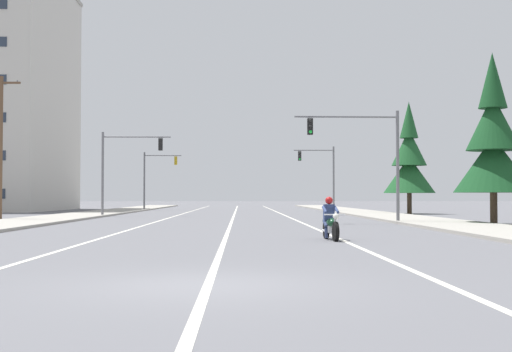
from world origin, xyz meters
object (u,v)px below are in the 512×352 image
at_px(motorcycle_with_rider, 330,223).
at_px(traffic_signal_near_left, 123,160).
at_px(conifer_tree_right_verge_far, 409,162).
at_px(utility_pole_left_near, 1,145).
at_px(traffic_signal_mid_right, 322,169).
at_px(conifer_tree_right_verge_near, 493,145).
at_px(traffic_signal_mid_left, 155,172).
at_px(traffic_signal_near_right, 367,148).

height_order(motorcycle_with_rider, traffic_signal_near_left, traffic_signal_near_left).
bearing_deg(conifer_tree_right_verge_far, utility_pole_left_near, -151.50).
bearing_deg(traffic_signal_mid_right, traffic_signal_near_left, -138.83).
bearing_deg(traffic_signal_mid_right, conifer_tree_right_verge_near, -79.67).
bearing_deg(utility_pole_left_near, traffic_signal_near_left, 56.18).
bearing_deg(traffic_signal_mid_right, motorcycle_with_rider, -96.37).
height_order(traffic_signal_near_left, traffic_signal_mid_left, same).
bearing_deg(motorcycle_with_rider, utility_pole_left_near, 132.97).
distance_m(motorcycle_with_rider, traffic_signal_near_left, 30.28).
xyz_separation_m(traffic_signal_near_right, traffic_signal_near_left, (-15.66, 13.14, -0.04)).
relative_size(traffic_signal_mid_left, conifer_tree_right_verge_far, 0.65).
bearing_deg(traffic_signal_near_left, motorcycle_with_rider, -67.05).
relative_size(motorcycle_with_rider, traffic_signal_near_left, 0.35).
bearing_deg(motorcycle_with_rider, traffic_signal_mid_left, 103.53).
height_order(traffic_signal_near_right, utility_pole_left_near, utility_pole_left_near).
height_order(traffic_signal_mid_left, utility_pole_left_near, utility_pole_left_near).
distance_m(traffic_signal_mid_right, conifer_tree_right_verge_near, 30.19).
relative_size(conifer_tree_right_verge_near, conifer_tree_right_verge_far, 0.95).
bearing_deg(conifer_tree_right_verge_near, motorcycle_with_rider, -129.29).
height_order(motorcycle_with_rider, conifer_tree_right_verge_far, conifer_tree_right_verge_far).
xyz_separation_m(traffic_signal_near_right, conifer_tree_right_verge_near, (6.18, -2.19, -0.03)).
bearing_deg(conifer_tree_right_verge_near, utility_pole_left_near, 166.71).
bearing_deg(motorcycle_with_rider, conifer_tree_right_verge_far, 72.13).
bearing_deg(traffic_signal_mid_left, traffic_signal_near_left, -88.75).
relative_size(motorcycle_with_rider, conifer_tree_right_verge_far, 0.23).
relative_size(utility_pole_left_near, conifer_tree_right_verge_far, 0.93).
height_order(traffic_signal_mid_left, conifer_tree_right_verge_near, conifer_tree_right_verge_near).
relative_size(traffic_signal_mid_left, utility_pole_left_near, 0.71).
bearing_deg(traffic_signal_mid_left, conifer_tree_right_verge_far, -34.95).
xyz_separation_m(traffic_signal_near_right, traffic_signal_mid_left, (-16.17, 36.30, -0.11)).
height_order(traffic_signal_mid_left, conifer_tree_right_verge_far, conifer_tree_right_verge_far).
distance_m(motorcycle_with_rider, conifer_tree_right_verge_far, 36.46).
height_order(traffic_signal_near_left, utility_pole_left_near, utility_pole_left_near).
xyz_separation_m(traffic_signal_near_left, conifer_tree_right_verge_near, (21.84, -15.33, 0.02)).
relative_size(motorcycle_with_rider, traffic_signal_mid_left, 0.35).
height_order(traffic_signal_near_right, conifer_tree_right_verge_far, conifer_tree_right_verge_far).
relative_size(traffic_signal_near_right, traffic_signal_mid_left, 1.00).
relative_size(traffic_signal_mid_right, traffic_signal_mid_left, 1.00).
bearing_deg(conifer_tree_right_verge_far, traffic_signal_near_left, -163.37).
xyz_separation_m(traffic_signal_near_left, traffic_signal_mid_left, (-0.51, 23.16, -0.07)).
bearing_deg(traffic_signal_mid_left, conifer_tree_right_verge_near, -59.86).
bearing_deg(traffic_signal_near_right, traffic_signal_near_left, 140.00).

